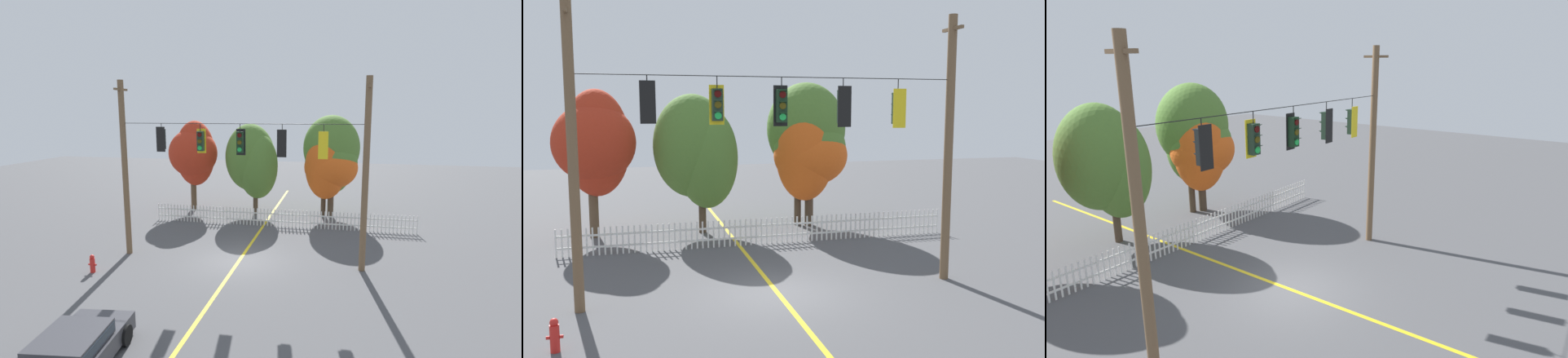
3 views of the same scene
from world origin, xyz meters
The scene contains 15 objects.
ground centered at (0.00, 0.00, 0.00)m, with size 80.00×80.00×0.00m, color #4C4C4F.
lane_centerline_stripe centered at (0.00, 0.00, 0.00)m, with size 0.16×36.00×0.01m, color gold.
signal_support_span centered at (0.00, 0.00, 4.39)m, with size 11.82×1.10×8.63m.
traffic_signal_eastbound_side centered at (-3.75, -0.01, 5.84)m, with size 0.43×0.38×1.34m.
traffic_signal_westbound_side centered at (-1.80, 0.01, 5.77)m, with size 0.43×0.38×1.39m.
traffic_signal_southbound_primary centered at (0.12, 0.01, 5.75)m, with size 0.43×0.38×1.45m.
traffic_signal_northbound_primary centered at (2.06, -0.01, 5.73)m, with size 0.43×0.38×1.48m.
traffic_signal_northbound_secondary centered at (3.90, -0.01, 5.68)m, with size 0.43×0.38×1.52m.
white_picket_fence centered at (1.06, 6.26, 0.56)m, with size 16.39×0.06×1.11m.
autumn_maple_near_fence centered at (-5.71, 9.39, 4.18)m, with size 3.53×3.15×6.53m.
autumn_maple_mid centered at (-1.30, 9.15, 3.79)m, with size 3.74×3.37×6.34m.
autumn_oak_far_east centered at (4.03, 9.63, 4.15)m, with size 3.82×3.91×6.93m.
autumn_maple_far_west centered at (3.89, 9.07, 3.49)m, with size 3.57×3.13×5.79m.
parked_car centered at (-2.41, -8.95, 0.60)m, with size 2.40×4.23×1.15m.
fire_hydrant centered at (-6.10, -2.62, 0.40)m, with size 0.38×0.22×0.82m.
Camera 1 is at (4.66, -17.87, 7.09)m, focal length 27.58 mm.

